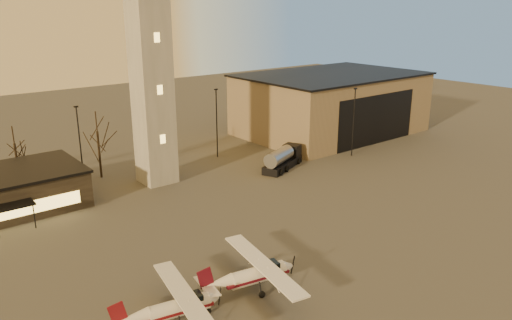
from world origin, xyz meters
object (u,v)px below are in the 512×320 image
at_px(hangar, 331,103).
at_px(cessna_rear, 181,310).
at_px(cessna_front, 259,277).
at_px(fuel_truck, 283,160).
at_px(control_tower, 150,51).

bearing_deg(hangar, cessna_rear, -147.12).
distance_m(cessna_front, fuel_truck, 30.63).
bearing_deg(fuel_truck, cessna_front, -157.68).
height_order(control_tower, cessna_front, control_tower).
height_order(hangar, cessna_front, hangar).
distance_m(cessna_rear, fuel_truck, 35.96).
bearing_deg(fuel_truck, control_tower, 136.77).
height_order(cessna_front, fuel_truck, cessna_front).
height_order(control_tower, cessna_rear, control_tower).
xyz_separation_m(hangar, fuel_truck, (-20.03, -9.99, -3.97)).
distance_m(hangar, fuel_truck, 22.73).
bearing_deg(cessna_rear, fuel_truck, 47.93).
distance_m(control_tower, cessna_front, 32.09).
bearing_deg(cessna_rear, cessna_front, 10.56).
distance_m(control_tower, fuel_truck, 22.81).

